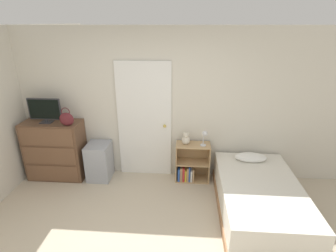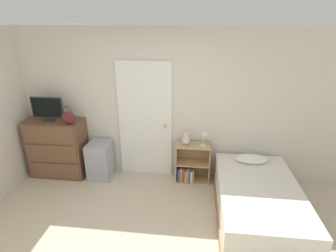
% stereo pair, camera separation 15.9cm
% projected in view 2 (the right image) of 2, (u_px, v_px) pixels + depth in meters
% --- Properties ---
extents(wall_back, '(10.00, 0.06, 2.55)m').
position_uv_depth(wall_back, '(151.00, 105.00, 4.42)').
color(wall_back, beige).
rests_on(wall_back, ground_plane).
extents(door_closed, '(0.92, 0.09, 2.03)m').
position_uv_depth(door_closed, '(145.00, 121.00, 4.48)').
color(door_closed, white).
rests_on(door_closed, ground_plane).
extents(dresser, '(0.97, 0.45, 1.03)m').
position_uv_depth(dresser, '(58.00, 148.00, 4.62)').
color(dresser, brown).
rests_on(dresser, ground_plane).
extents(tv, '(0.54, 0.16, 0.41)m').
position_uv_depth(tv, '(47.00, 109.00, 4.34)').
color(tv, '#2D2D33').
rests_on(tv, dresser).
extents(handbag, '(0.23, 0.11, 0.30)m').
position_uv_depth(handbag, '(68.00, 118.00, 4.23)').
color(handbag, '#591E23').
rests_on(handbag, dresser).
extents(storage_bin, '(0.39, 0.43, 0.65)m').
position_uv_depth(storage_bin, '(100.00, 160.00, 4.62)').
color(storage_bin, '#999EA8').
rests_on(storage_bin, ground_plane).
extents(bookshelf, '(0.58, 0.31, 0.68)m').
position_uv_depth(bookshelf, '(190.00, 166.00, 4.53)').
color(bookshelf, tan).
rests_on(bookshelf, ground_plane).
extents(teddy_bear, '(0.14, 0.14, 0.21)m').
position_uv_depth(teddy_bear, '(186.00, 139.00, 4.35)').
color(teddy_bear, beige).
rests_on(teddy_bear, bookshelf).
extents(desk_lamp, '(0.11, 0.11, 0.27)m').
position_uv_depth(desk_lamp, '(205.00, 136.00, 4.25)').
color(desk_lamp, silver).
rests_on(desk_lamp, bookshelf).
extents(bed, '(1.14, 1.90, 0.59)m').
position_uv_depth(bed, '(258.00, 200.00, 3.71)').
color(bed, '#996B47').
rests_on(bed, ground_plane).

